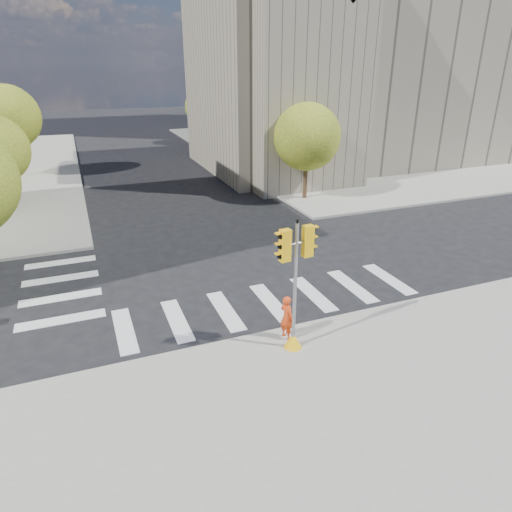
{
  "coord_description": "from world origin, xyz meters",
  "views": [
    {
      "loc": [
        -6.22,
        -15.93,
        8.4
      ],
      "look_at": [
        -0.79,
        -2.23,
        2.1
      ],
      "focal_mm": 32.0,
      "sensor_mm": 36.0,
      "label": 1
    }
  ],
  "objects": [
    {
      "name": "ground",
      "position": [
        0.0,
        0.0,
        0.0
      ],
      "size": [
        160.0,
        160.0,
        0.0
      ],
      "primitive_type": "plane",
      "color": "black",
      "rests_on": "ground"
    },
    {
      "name": "sidewalk_near",
      "position": [
        0.0,
        -11.0,
        0.07
      ],
      "size": [
        30.0,
        14.0,
        0.15
      ],
      "primitive_type": "cube",
      "color": "gray",
      "rests_on": "ground"
    },
    {
      "name": "sidewalk_far_right",
      "position": [
        20.0,
        26.0,
        0.07
      ],
      "size": [
        28.0,
        40.0,
        0.15
      ],
      "primitive_type": "cube",
      "color": "gray",
      "rests_on": "ground"
    },
    {
      "name": "civic_building",
      "position": [
        15.59,
        19.12,
        7.26
      ],
      "size": [
        26.0,
        16.0,
        19.39
      ],
      "color": "gray",
      "rests_on": "ground"
    },
    {
      "name": "office_tower",
      "position": [
        22.0,
        42.0,
        15.0
      ],
      "size": [
        20.0,
        18.0,
        30.0
      ],
      "primitive_type": "cube",
      "color": "#9EA0A3",
      "rests_on": "ground"
    },
    {
      "name": "tree_lw_far",
      "position": [
        -10.5,
        24.0,
        4.54
      ],
      "size": [
        4.8,
        4.8,
        6.95
      ],
      "color": "#382616",
      "rests_on": "ground"
    },
    {
      "name": "tree_re_near",
      "position": [
        7.5,
        10.0,
        4.05
      ],
      "size": [
        4.2,
        4.2,
        6.16
      ],
      "color": "#382616",
      "rests_on": "ground"
    },
    {
      "name": "tree_re_mid",
      "position": [
        7.5,
        22.0,
        4.35
      ],
      "size": [
        4.6,
        4.6,
        6.66
      ],
      "color": "#382616",
      "rests_on": "ground"
    },
    {
      "name": "tree_re_far",
      "position": [
        7.5,
        34.0,
        3.87
      ],
      "size": [
        4.0,
        4.0,
        5.88
      ],
      "color": "#382616",
      "rests_on": "ground"
    },
    {
      "name": "lamp_near",
      "position": [
        8.0,
        14.0,
        4.58
      ],
      "size": [
        0.35,
        0.18,
        8.11
      ],
      "color": "black",
      "rests_on": "sidewalk_far_right"
    },
    {
      "name": "lamp_far",
      "position": [
        8.0,
        28.0,
        4.58
      ],
      "size": [
        0.35,
        0.18,
        8.11
      ],
      "color": "black",
      "rests_on": "sidewalk_far_right"
    },
    {
      "name": "traffic_signal",
      "position": [
        -0.71,
        -5.17,
        1.92
      ],
      "size": [
        1.08,
        0.56,
        4.21
      ],
      "rotation": [
        0.0,
        0.0,
        0.1
      ],
      "color": "yellow",
      "rests_on": "sidewalk_near"
    },
    {
      "name": "photographer",
      "position": [
        -0.67,
        -4.6,
        0.9
      ],
      "size": [
        0.51,
        0.63,
        1.5
      ],
      "primitive_type": "imported",
      "rotation": [
        0.0,
        0.0,
        1.87
      ],
      "color": "red",
      "rests_on": "sidewalk_near"
    }
  ]
}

